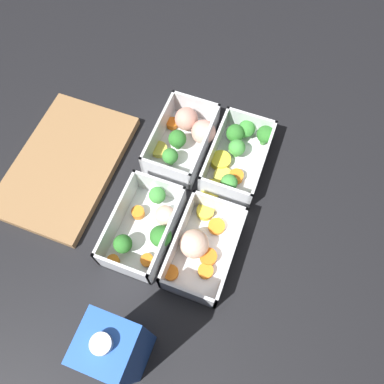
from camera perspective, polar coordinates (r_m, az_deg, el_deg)
ground_plane at (r=0.69m, az=0.00°, el=-0.70°), size 4.00×4.00×0.00m
container_near_left at (r=0.63m, az=1.34°, el=-8.34°), size 0.17×0.10×0.06m
container_near_right at (r=0.71m, az=6.92°, el=5.63°), size 0.18×0.10×0.06m
container_far_left at (r=0.65m, az=-6.88°, el=-5.27°), size 0.17×0.10×0.06m
container_far_right at (r=0.73m, az=-1.00°, el=8.58°), size 0.16×0.12×0.06m
juice_carton at (r=0.54m, az=-10.75°, el=-22.48°), size 0.07×0.07×0.20m
cutting_board at (r=0.75m, az=-18.61°, el=4.02°), size 0.28×0.18×0.02m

